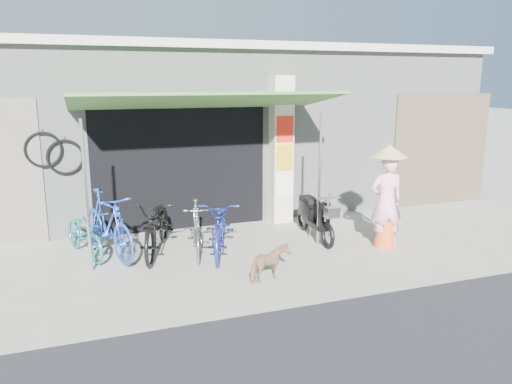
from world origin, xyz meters
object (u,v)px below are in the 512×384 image
object	(u,v)px
bike_silver	(196,228)
nun	(387,197)
bike_blue	(108,224)
bike_navy	(221,226)
street_dog	(270,264)
moped	(314,217)
bike_black	(158,225)
bike_teal	(85,233)

from	to	relation	value
bike_silver	nun	xyz separation A→B (m)	(3.24, -0.71, 0.44)
bike_blue	bike_navy	world-z (taller)	bike_blue
street_dog	moped	bearing A→B (deg)	-67.11
bike_blue	bike_silver	bearing A→B (deg)	-35.17
bike_black	moped	world-z (taller)	bike_black
bike_silver	street_dog	bearing A→B (deg)	-53.02
bike_teal	bike_blue	world-z (taller)	bike_blue
bike_blue	bike_navy	bearing A→B (deg)	-35.02
bike_navy	bike_silver	bearing A→B (deg)	-175.67
street_dog	moped	xyz separation A→B (m)	(1.52, 1.64, 0.15)
bike_black	bike_navy	bearing A→B (deg)	0.30
bike_teal	nun	bearing A→B (deg)	-33.30
bike_teal	nun	distance (m)	5.21
bike_teal	street_dog	bearing A→B (deg)	-58.45
bike_silver	bike_navy	size ratio (longest dim) A/B	0.82
nun	street_dog	bearing A→B (deg)	25.42
bike_blue	bike_navy	xyz separation A→B (m)	(1.81, -0.49, -0.07)
moped	bike_black	bearing A→B (deg)	-178.88
nun	bike_blue	bearing A→B (deg)	-5.67
bike_black	nun	world-z (taller)	nun
bike_silver	nun	size ratio (longest dim) A/B	0.84
bike_teal	street_dog	xyz separation A→B (m)	(2.53, -2.06, -0.13)
bike_teal	bike_navy	distance (m)	2.28
bike_navy	street_dog	distance (m)	1.47
bike_navy	bike_blue	bearing A→B (deg)	-176.20
street_dog	moped	size ratio (longest dim) A/B	0.39
bike_blue	moped	world-z (taller)	bike_blue
bike_silver	moped	xyz separation A→B (m)	(2.27, 0.13, -0.04)
bike_navy	street_dog	xyz separation A→B (m)	(0.34, -1.42, -0.22)
street_dog	bike_teal	bearing A→B (deg)	26.62
bike_navy	bike_black	bearing A→B (deg)	-179.52
bike_teal	bike_black	xyz separation A→B (m)	(1.18, -0.31, 0.10)
bike_black	moped	bearing A→B (deg)	16.51
street_dog	moped	distance (m)	2.25
street_dog	nun	world-z (taller)	nun
bike_blue	moped	bearing A→B (deg)	-24.02
bike_blue	nun	xyz separation A→B (m)	(4.66, -1.09, 0.34)
bike_black	bike_navy	size ratio (longest dim) A/B	1.02
street_dog	nun	bearing A→B (deg)	-96.42
moped	nun	distance (m)	1.37
bike_navy	street_dog	world-z (taller)	bike_navy
bike_blue	bike_teal	bearing A→B (deg)	137.39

